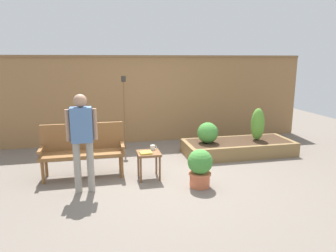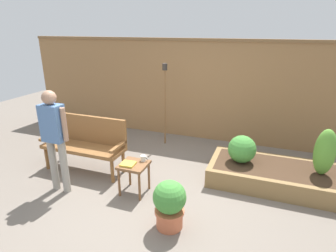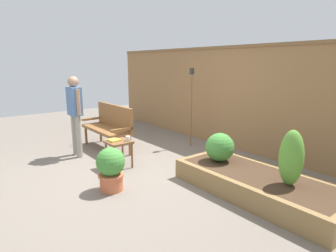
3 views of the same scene
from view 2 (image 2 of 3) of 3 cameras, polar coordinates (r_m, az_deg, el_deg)
ground_plane at (r=4.24m, az=-3.19°, el=-14.48°), size 14.00×14.00×0.00m
fence_back at (r=6.12m, az=6.43°, el=7.38°), size 8.40×0.14×2.16m
garden_bench at (r=5.01m, az=-16.42°, el=-2.66°), size 1.44×0.48×0.94m
side_table at (r=4.19m, az=-7.00°, el=-8.67°), size 0.40×0.40×0.48m
cup_on_table at (r=4.20m, az=-5.04°, el=-6.59°), size 0.12×0.08×0.09m
book_on_table at (r=4.13m, az=-8.16°, el=-7.70°), size 0.21×0.20×0.03m
potted_boxwood at (r=3.53m, az=0.31°, el=-15.48°), size 0.41×0.41×0.64m
raised_planter_bed at (r=4.81m, az=23.20°, el=-9.65°), size 2.40×1.00×0.30m
shrub_near_bench at (r=4.64m, az=14.90°, el=-4.59°), size 0.45×0.45×0.45m
shrub_far_corner at (r=4.66m, az=29.41°, el=-4.70°), size 0.30×0.30×0.71m
tiki_torch at (r=5.69m, az=-0.64°, el=7.32°), size 0.10×0.10×1.70m
person_by_bench at (r=4.32m, az=-22.25°, el=-1.40°), size 0.47×0.20×1.56m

